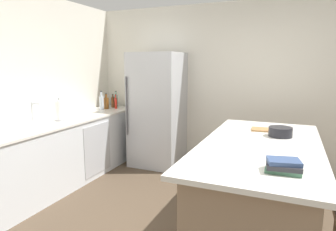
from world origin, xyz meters
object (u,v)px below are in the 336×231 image
Objects in this scene: kitchen_island at (258,188)px; gin_bottle at (116,100)px; sink_faucet at (33,113)px; mixing_bowl at (280,132)px; whiskey_bottle at (106,103)px; cutting_board at (265,130)px; paper_towel_roll at (60,111)px; cookbook_stack at (284,166)px; refrigerator at (157,110)px; syrup_bottle at (113,102)px; soda_bottle at (102,102)px; hot_sauce_bottle at (116,103)px.

kitchen_island is 3.18m from gin_bottle.
mixing_bowl is (2.84, 0.56, -0.09)m from sink_faucet.
whiskey_bottle is 2.77m from cutting_board.
paper_towel_roll is 1.31× the size of mixing_bowl.
sink_faucet is at bearing 169.80° from cookbook_stack.
gin_bottle is 0.28m from whiskey_bottle.
refrigerator is 5.89× the size of paper_towel_roll.
cookbook_stack is 1.03× the size of mixing_bowl.
soda_bottle is (-0.03, -0.30, 0.03)m from syrup_bottle.
syrup_bottle is at bearing 160.44° from cutting_board.
refrigerator is 7.48× the size of cookbook_stack.
gin_bottle is 1.15× the size of cookbook_stack.
refrigerator is 0.97m from soda_bottle.
hot_sauce_bottle is at bearing 142.12° from cookbook_stack.
kitchen_island is 8.78× the size of hot_sauce_bottle.
gin_bottle is 1.08× the size of whiskey_bottle.
kitchen_island is at bearing 107.11° from cookbook_stack.
cookbook_stack is (0.22, -0.72, 0.50)m from kitchen_island.
mixing_bowl is (2.83, -1.26, -0.05)m from gin_bottle.
paper_towel_roll is at bearing 162.26° from cookbook_stack.
cookbook_stack is (2.85, -0.91, -0.07)m from paper_towel_roll.
gin_bottle is at bearing 140.92° from cookbook_stack.
cookbook_stack is (2.90, -2.06, -0.04)m from whiskey_bottle.
refrigerator is at bearing -9.79° from gin_bottle.
cutting_board is (2.66, -0.94, -0.07)m from syrup_bottle.
sink_faucet is (-2.68, -0.19, 0.59)m from kitchen_island.
sink_faucet reaches higher than hot_sauce_bottle.
refrigerator is at bearing 61.39° from sink_faucet.
mixing_bowl is (2.70, -1.07, -0.03)m from hot_sauce_bottle.
refrigerator is 0.92m from whiskey_bottle.
refrigerator reaches higher than soda_bottle.
kitchen_island is at bearing -39.78° from refrigerator.
gin_bottle is at bearing 170.21° from refrigerator.
refrigerator is 0.91m from gin_bottle.
whiskey_bottle is (0.00, 1.54, -0.05)m from sink_faucet.
syrup_bottle is (0.01, 1.74, -0.06)m from sink_faucet.
sink_faucet is at bearing -163.48° from cutting_board.
gin_bottle is 2.85m from cutting_board.
sink_faucet is 2.95m from cookbook_stack.
cutting_board is at bearing 91.46° from kitchen_island.
kitchen_island is 1.20× the size of refrigerator.
hot_sauce_bottle reaches higher than mixing_bowl.
cookbook_stack is at bearing -37.88° from hot_sauce_bottle.
cutting_board is (2.62, 0.40, -0.11)m from paper_towel_roll.
cookbook_stack is at bearing -10.20° from sink_faucet.
syrup_bottle is at bearing 142.05° from cookbook_stack.
cutting_board reaches higher than kitchen_island.
hot_sauce_bottle is 3.51m from cookbook_stack.
refrigerator is 0.91m from syrup_bottle.
cutting_board is at bearing 8.71° from paper_towel_roll.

